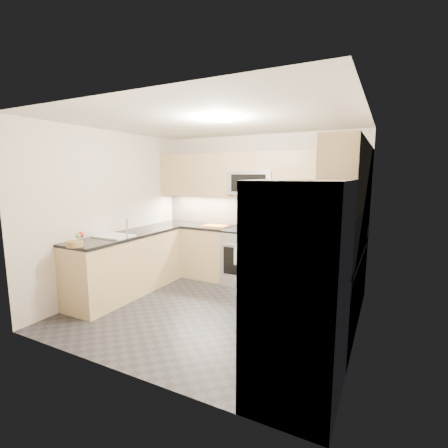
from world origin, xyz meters
The scene contains 35 objects.
floor centered at (0.00, 0.00, 0.00)m, with size 3.60×3.20×0.00m, color black.
ceiling centered at (0.00, 0.00, 2.50)m, with size 3.60×3.20×0.02m, color beige.
wall_back centered at (0.00, 1.60, 1.25)m, with size 3.60×0.02×2.50m, color beige.
wall_front centered at (0.00, -1.60, 1.25)m, with size 3.60×0.02×2.50m, color beige.
wall_left centered at (-1.80, 0.00, 1.25)m, with size 0.02×3.20×2.50m, color beige.
wall_right centered at (1.80, 0.00, 1.25)m, with size 0.02×3.20×2.50m, color beige.
base_cab_back_left centered at (-1.09, 1.30, 0.45)m, with size 1.42×0.60×0.90m, color tan.
base_cab_back_right centered at (1.09, 1.30, 0.45)m, with size 1.42×0.60×0.90m, color tan.
base_cab_right centered at (1.50, 0.15, 0.45)m, with size 0.60×1.70×0.90m, color tan.
base_cab_peninsula centered at (-1.50, 0.00, 0.45)m, with size 0.60×2.00×0.90m, color tan.
countertop_back_left centered at (-1.09, 1.30, 0.92)m, with size 1.42×0.63×0.04m, color black.
countertop_back_right centered at (1.09, 1.30, 0.92)m, with size 1.42×0.63×0.04m, color black.
countertop_right centered at (1.50, 0.15, 0.92)m, with size 0.63×1.70×0.04m, color black.
countertop_peninsula centered at (-1.50, 0.00, 0.92)m, with size 0.63×2.00×0.04m, color black.
upper_cab_back centered at (0.00, 1.43, 1.83)m, with size 3.60×0.35×0.75m, color tan.
upper_cab_right centered at (1.62, 0.28, 1.83)m, with size 0.35×1.95×0.75m, color tan.
backsplash_back centered at (0.00, 1.60, 1.20)m, with size 3.60×0.01×0.51m, color tan.
backsplash_right centered at (1.80, 0.45, 1.20)m, with size 0.01×2.30×0.51m, color tan.
gas_range centered at (0.00, 1.28, 0.46)m, with size 0.76×0.65×0.91m, color #A3A7AB.
range_cooktop centered at (0.00, 1.28, 0.92)m, with size 0.76×0.65×0.03m, color black.
oven_door_glass centered at (0.00, 0.95, 0.45)m, with size 0.62×0.02×0.45m, color black.
oven_handle centered at (0.00, 0.93, 0.72)m, with size 0.02×0.02×0.60m, color #B2B5BA.
microwave centered at (0.00, 1.40, 1.70)m, with size 0.76×0.40×0.40m, color #A0A2A8.
microwave_door centered at (0.00, 1.20, 1.70)m, with size 0.60×0.01×0.28m, color black.
refrigerator centered at (1.45, -1.15, 0.90)m, with size 0.70×0.90×1.80m, color #A4A5AC.
fridge_handle_left centered at (1.08, -1.33, 0.95)m, with size 0.02×0.02×1.20m, color #B2B5BA.
fridge_handle_right centered at (1.08, -0.97, 0.95)m, with size 0.02×0.02×1.20m, color #B2B5BA.
sink_basin centered at (-1.50, -0.25, 0.88)m, with size 0.52×0.38×0.16m, color white.
faucet centered at (-1.24, -0.25, 1.08)m, with size 0.03×0.03×0.28m, color silver.
utensil_bowl centered at (1.65, 1.34, 1.03)m, with size 0.31×0.31×0.18m, color #44A04D.
cutting_board centered at (-0.65, 1.28, 0.95)m, with size 0.40×0.28×0.01m, color #BF5A12.
fruit_basket centered at (-1.43, -0.96, 0.98)m, with size 0.20×0.20×0.07m, color olive.
fruit_apple centered at (-1.54, -0.78, 1.05)m, with size 0.08×0.08×0.08m, color red.
fruit_pear centered at (-1.50, -0.85, 1.05)m, with size 0.07×0.07×0.07m, color #68AC49.
dish_towel_check centered at (-0.04, 0.91, 0.55)m, with size 0.16×0.01×0.29m, color white.
Camera 1 is at (2.05, -3.65, 1.84)m, focal length 26.00 mm.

